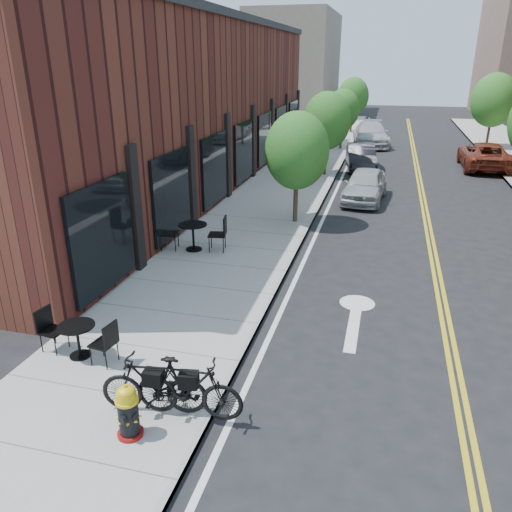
% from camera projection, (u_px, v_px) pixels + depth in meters
% --- Properties ---
extents(ground, '(120.00, 120.00, 0.00)m').
position_uv_depth(ground, '(240.00, 366.00, 9.60)').
color(ground, black).
rests_on(ground, ground).
extents(sidewalk_near, '(4.00, 70.00, 0.12)m').
position_uv_depth(sidewalk_near, '(264.00, 212.00, 19.04)').
color(sidewalk_near, '#9E9B93').
rests_on(sidewalk_near, ground).
extents(building_near, '(5.00, 28.00, 7.00)m').
position_uv_depth(building_near, '(188.00, 107.00, 22.43)').
color(building_near, '#441915').
rests_on(building_near, ground).
extents(bg_building_left, '(8.00, 14.00, 10.00)m').
position_uv_depth(bg_building_left, '(295.00, 64.00, 52.80)').
color(bg_building_left, '#726656').
rests_on(bg_building_left, ground).
extents(tree_near_a, '(2.20, 2.20, 3.81)m').
position_uv_depth(tree_near_a, '(297.00, 151.00, 16.87)').
color(tree_near_a, '#382B1E').
rests_on(tree_near_a, sidewalk_near).
extents(tree_near_b, '(2.30, 2.30, 3.98)m').
position_uv_depth(tree_near_b, '(327.00, 121.00, 24.03)').
color(tree_near_b, '#382B1E').
rests_on(tree_near_b, sidewalk_near).
extents(tree_near_c, '(2.10, 2.10, 3.67)m').
position_uv_depth(tree_near_c, '(343.00, 110.00, 31.29)').
color(tree_near_c, '#382B1E').
rests_on(tree_near_c, sidewalk_near).
extents(tree_near_d, '(2.40, 2.40, 4.11)m').
position_uv_depth(tree_near_d, '(353.00, 97.00, 38.38)').
color(tree_near_d, '#382B1E').
rests_on(tree_near_d, sidewalk_near).
extents(tree_far_c, '(2.80, 2.80, 4.62)m').
position_uv_depth(tree_far_c, '(494.00, 100.00, 31.62)').
color(tree_far_c, '#382B1E').
rests_on(tree_far_c, sidewalk_far).
extents(fire_hydrant, '(0.52, 0.52, 0.92)m').
position_uv_depth(fire_hydrant, '(128.00, 412.00, 7.52)').
color(fire_hydrant, maroon).
rests_on(fire_hydrant, sidewalk_near).
extents(bicycle_left, '(1.80, 0.78, 1.05)m').
position_uv_depth(bicycle_left, '(154.00, 384.00, 8.01)').
color(bicycle_left, black).
rests_on(bicycle_left, sidewalk_near).
extents(bicycle_right, '(1.80, 0.60, 1.06)m').
position_uv_depth(bicycle_right, '(189.00, 388.00, 7.90)').
color(bicycle_right, black).
rests_on(bicycle_right, sidewalk_near).
extents(bistro_set_b, '(1.66, 0.79, 0.88)m').
position_uv_depth(bistro_set_b, '(78.00, 336.00, 9.56)').
color(bistro_set_b, black).
rests_on(bistro_set_b, sidewalk_near).
extents(bistro_set_c, '(2.01, 0.98, 1.06)m').
position_uv_depth(bistro_set_c, '(193.00, 233.00, 14.92)').
color(bistro_set_c, black).
rests_on(bistro_set_c, sidewalk_near).
extents(parked_car_a, '(1.88, 4.00, 1.32)m').
position_uv_depth(parked_car_a, '(365.00, 185.00, 20.53)').
color(parked_car_a, '#A5A9AD').
rests_on(parked_car_a, ground).
extents(parked_car_b, '(1.94, 4.19, 1.33)m').
position_uv_depth(parked_car_b, '(361.00, 157.00, 26.37)').
color(parked_car_b, black).
rests_on(parked_car_b, ground).
extents(parked_car_c, '(2.79, 5.52, 1.54)m').
position_uv_depth(parked_car_c, '(371.00, 134.00, 33.63)').
color(parked_car_c, '#BCBCC1').
rests_on(parked_car_c, ground).
extents(parked_car_far, '(2.35, 5.08, 1.41)m').
position_uv_depth(parked_car_far, '(485.00, 156.00, 26.54)').
color(parked_car_far, maroon).
rests_on(parked_car_far, ground).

